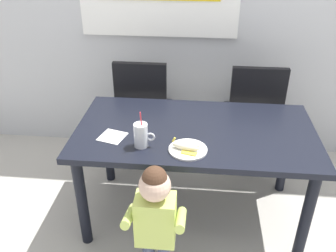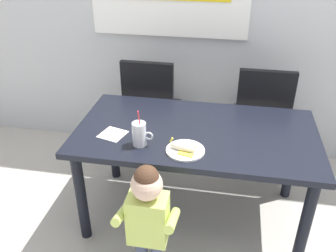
{
  "view_description": "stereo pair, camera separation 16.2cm",
  "coord_description": "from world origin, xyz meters",
  "px_view_note": "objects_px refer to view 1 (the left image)",
  "views": [
    {
      "loc": [
        0.02,
        -2.05,
        1.92
      ],
      "look_at": [
        -0.17,
        -0.08,
        0.79
      ],
      "focal_mm": 38.76,
      "sensor_mm": 36.0,
      "label": 1
    },
    {
      "loc": [
        0.18,
        -2.03,
        1.92
      ],
      "look_at": [
        -0.17,
        -0.08,
        0.79
      ],
      "focal_mm": 38.76,
      "sensor_mm": 36.0,
      "label": 2
    }
  ],
  "objects_px": {
    "dining_chair_right": "(253,111)",
    "peeled_banana": "(186,147)",
    "milk_cup": "(141,136)",
    "dining_chair_left": "(143,105)",
    "toddler_standing": "(155,215)",
    "snack_plate": "(188,150)",
    "paper_napkin": "(112,137)",
    "dining_table": "(195,141)"
  },
  "relations": [
    {
      "from": "dining_chair_right",
      "to": "milk_cup",
      "type": "height_order",
      "value": "milk_cup"
    },
    {
      "from": "dining_table",
      "to": "dining_chair_right",
      "type": "relative_size",
      "value": 1.63
    },
    {
      "from": "dining_chair_left",
      "to": "snack_plate",
      "type": "height_order",
      "value": "dining_chair_left"
    },
    {
      "from": "milk_cup",
      "to": "paper_napkin",
      "type": "distance_m",
      "value": 0.23
    },
    {
      "from": "dining_table",
      "to": "milk_cup",
      "type": "distance_m",
      "value": 0.43
    },
    {
      "from": "toddler_standing",
      "to": "milk_cup",
      "type": "height_order",
      "value": "milk_cup"
    },
    {
      "from": "peeled_banana",
      "to": "toddler_standing",
      "type": "bearing_deg",
      "value": -113.42
    },
    {
      "from": "dining_table",
      "to": "milk_cup",
      "type": "bearing_deg",
      "value": -143.31
    },
    {
      "from": "milk_cup",
      "to": "peeled_banana",
      "type": "distance_m",
      "value": 0.28
    },
    {
      "from": "toddler_standing",
      "to": "snack_plate",
      "type": "height_order",
      "value": "toddler_standing"
    },
    {
      "from": "peeled_banana",
      "to": "paper_napkin",
      "type": "height_order",
      "value": "peeled_banana"
    },
    {
      "from": "milk_cup",
      "to": "peeled_banana",
      "type": "relative_size",
      "value": 1.42
    },
    {
      "from": "snack_plate",
      "to": "dining_chair_right",
      "type": "bearing_deg",
      "value": 61.48
    },
    {
      "from": "dining_table",
      "to": "toddler_standing",
      "type": "bearing_deg",
      "value": -107.45
    },
    {
      "from": "dining_chair_right",
      "to": "snack_plate",
      "type": "height_order",
      "value": "dining_chair_right"
    },
    {
      "from": "milk_cup",
      "to": "paper_napkin",
      "type": "relative_size",
      "value": 1.66
    },
    {
      "from": "milk_cup",
      "to": "snack_plate",
      "type": "height_order",
      "value": "milk_cup"
    },
    {
      "from": "dining_table",
      "to": "dining_chair_left",
      "type": "bearing_deg",
      "value": 124.22
    },
    {
      "from": "milk_cup",
      "to": "snack_plate",
      "type": "bearing_deg",
      "value": -4.46
    },
    {
      "from": "dining_chair_right",
      "to": "milk_cup",
      "type": "distance_m",
      "value": 1.21
    },
    {
      "from": "snack_plate",
      "to": "paper_napkin",
      "type": "distance_m",
      "value": 0.49
    },
    {
      "from": "dining_chair_left",
      "to": "dining_chair_right",
      "type": "distance_m",
      "value": 0.92
    },
    {
      "from": "snack_plate",
      "to": "paper_napkin",
      "type": "height_order",
      "value": "snack_plate"
    },
    {
      "from": "paper_napkin",
      "to": "dining_chair_left",
      "type": "bearing_deg",
      "value": 85.79
    },
    {
      "from": "dining_table",
      "to": "snack_plate",
      "type": "relative_size",
      "value": 6.78
    },
    {
      "from": "dining_chair_left",
      "to": "peeled_banana",
      "type": "bearing_deg",
      "value": 113.58
    },
    {
      "from": "dining_chair_right",
      "to": "toddler_standing",
      "type": "bearing_deg",
      "value": 62.67
    },
    {
      "from": "snack_plate",
      "to": "peeled_banana",
      "type": "relative_size",
      "value": 1.31
    },
    {
      "from": "dining_chair_left",
      "to": "paper_napkin",
      "type": "height_order",
      "value": "dining_chair_left"
    },
    {
      "from": "snack_plate",
      "to": "dining_table",
      "type": "bearing_deg",
      "value": 82.11
    },
    {
      "from": "dining_chair_left",
      "to": "paper_napkin",
      "type": "bearing_deg",
      "value": 85.79
    },
    {
      "from": "toddler_standing",
      "to": "peeled_banana",
      "type": "height_order",
      "value": "toddler_standing"
    },
    {
      "from": "milk_cup",
      "to": "snack_plate",
      "type": "relative_size",
      "value": 1.09
    },
    {
      "from": "dining_chair_left",
      "to": "peeled_banana",
      "type": "height_order",
      "value": "dining_chair_left"
    },
    {
      "from": "dining_table",
      "to": "toddler_standing",
      "type": "distance_m",
      "value": 0.64
    },
    {
      "from": "milk_cup",
      "to": "paper_napkin",
      "type": "height_order",
      "value": "milk_cup"
    },
    {
      "from": "dining_chair_right",
      "to": "peeled_banana",
      "type": "distance_m",
      "value": 1.08
    },
    {
      "from": "toddler_standing",
      "to": "snack_plate",
      "type": "xyz_separation_m",
      "value": [
        0.15,
        0.34,
        0.21
      ]
    },
    {
      "from": "dining_table",
      "to": "peeled_banana",
      "type": "bearing_deg",
      "value": -99.54
    },
    {
      "from": "milk_cup",
      "to": "peeled_banana",
      "type": "xyz_separation_m",
      "value": [
        0.27,
        -0.03,
        -0.04
      ]
    },
    {
      "from": "dining_table",
      "to": "snack_plate",
      "type": "bearing_deg",
      "value": -97.89
    },
    {
      "from": "milk_cup",
      "to": "peeled_banana",
      "type": "bearing_deg",
      "value": -7.13
    }
  ]
}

